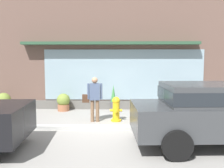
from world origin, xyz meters
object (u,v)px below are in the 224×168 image
Objects in this scene: potted_plant_corner_tall at (4,101)px; potted_plant_window_right at (202,102)px; pedestrian_with_handbag at (94,96)px; fire_hydrant at (116,109)px; potted_plant_window_left at (113,99)px; potted_plant_doorstep at (63,102)px; parked_car_dark_gray at (219,111)px.

potted_plant_window_right is at bearing 1.35° from potted_plant_corner_tall.
potted_plant_window_right is (4.24, 1.81, -0.50)m from pedestrian_with_handbag.
fire_hydrant is 0.89m from pedestrian_with_handbag.
potted_plant_window_left is 3.62m from potted_plant_window_right.
pedestrian_with_handbag is 4.63m from potted_plant_window_right.
potted_plant_corner_tall is 2.44m from potted_plant_doorstep.
potted_plant_window_left is 1.50× the size of potted_plant_doorstep.
parked_car_dark_gray reaches higher than potted_plant_window_left.
potted_plant_doorstep is at bearing -54.69° from pedestrian_with_handbag.
potted_plant_corner_tall is (-7.21, 3.96, -0.49)m from parked_car_dark_gray.
fire_hydrant is at bearing 133.15° from parked_car_dark_gray.
parked_car_dark_gray is at bearing -102.45° from potted_plant_window_right.
potted_plant_doorstep is at bearing 179.14° from potted_plant_window_left.
potted_plant_corner_tall is at bearing -175.91° from potted_plant_doorstep.
parked_car_dark_gray is at bearing 140.94° from pedestrian_with_handbag.
potted_plant_corner_tall is at bearing 147.99° from parked_car_dark_gray.
fire_hydrant is at bearing -176.03° from pedestrian_with_handbag.
pedestrian_with_handbag is at bearing -172.18° from fire_hydrant.
pedestrian_with_handbag reaches higher than potted_plant_doorstep.
potted_plant_corner_tall is at bearing -26.40° from pedestrian_with_handbag.
fire_hydrant reaches higher than potted_plant_window_right.
pedestrian_with_handbag reaches higher than fire_hydrant.
potted_plant_corner_tall is at bearing -178.19° from potted_plant_window_left.
pedestrian_with_handbag is 0.34× the size of parked_car_dark_gray.
potted_plant_corner_tall is 1.09× the size of potted_plant_window_right.
potted_plant_window_left reaches higher than potted_plant_corner_tall.
parked_car_dark_gray is (2.57, -2.45, 0.48)m from fire_hydrant.
pedestrian_with_handbag is 4.07m from parked_car_dark_gray.
parked_car_dark_gray is at bearing -56.62° from potted_plant_window_left.
potted_plant_doorstep is 1.03× the size of potted_plant_window_right.
potted_plant_doorstep is (-4.78, 4.13, -0.54)m from parked_car_dark_gray.
potted_plant_window_right is at bearing -160.77° from pedestrian_with_handbag.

